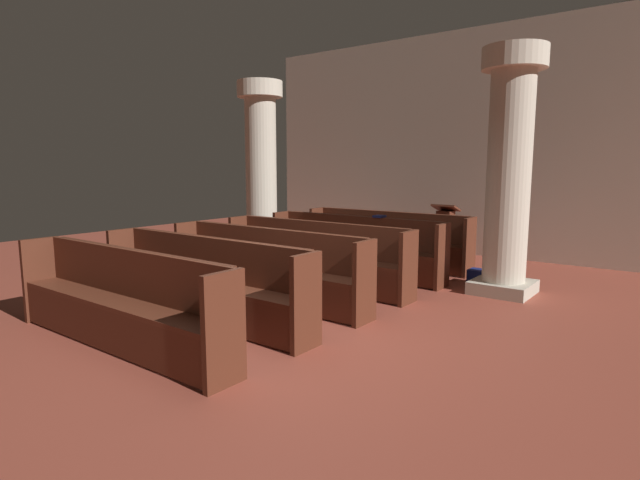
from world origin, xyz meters
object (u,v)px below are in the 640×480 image
at_px(pillar_far_side, 261,168).
at_px(pew_row_0, 386,237).
at_px(pew_row_4, 202,278).
at_px(pillar_aisle_side, 509,169).
at_px(pew_row_2, 315,253).
at_px(lectern, 445,236).
at_px(pew_row_1, 354,244).
at_px(pew_row_5, 119,296).
at_px(hymn_book, 379,216).
at_px(pew_row_3, 266,264).
at_px(kneeler_box_navy, 480,277).

bearing_deg(pillar_far_side, pew_row_0, 19.32).
relative_size(pew_row_4, pillar_aisle_side, 0.94).
bearing_deg(pew_row_2, pew_row_4, -90.00).
bearing_deg(lectern, pew_row_4, -96.38).
distance_m(pew_row_1, pillar_aisle_side, 2.72).
distance_m(pew_row_0, pillar_far_side, 2.79).
relative_size(pew_row_0, pillar_far_side, 0.94).
relative_size(pew_row_1, pew_row_5, 1.00).
xyz_separation_m(pew_row_0, pew_row_4, (0.00, -4.30, 0.00)).
xyz_separation_m(pew_row_4, hymn_book, (0.37, 3.41, 0.47)).
bearing_deg(pillar_far_side, hymn_book, -1.40).
bearing_deg(pew_row_3, pew_row_2, 90.00).
bearing_deg(lectern, pew_row_0, -117.11).
relative_size(pew_row_0, pew_row_1, 1.00).
bearing_deg(pew_row_1, pew_row_2, -90.00).
bearing_deg(pew_row_5, pew_row_2, 90.00).
xyz_separation_m(pillar_far_side, kneeler_box_navy, (4.28, 0.35, -1.66)).
bearing_deg(pew_row_5, pew_row_0, 90.00).
height_order(pew_row_2, pillar_aisle_side, pillar_aisle_side).
bearing_deg(pew_row_4, hymn_book, 83.84).
bearing_deg(hymn_book, pillar_aisle_side, 1.87).
height_order(pew_row_2, pew_row_3, same).
bearing_deg(pillar_aisle_side, pew_row_4, -124.60).
relative_size(pew_row_1, pew_row_3, 1.00).
bearing_deg(pew_row_4, pillar_aisle_side, 55.40).
relative_size(pew_row_5, kneeler_box_navy, 9.75).
bearing_deg(pew_row_3, lectern, 82.09).
height_order(pew_row_1, hymn_book, hymn_book).
distance_m(pillar_far_side, kneeler_box_navy, 4.61).
relative_size(pew_row_2, lectern, 2.97).
bearing_deg(kneeler_box_navy, pew_row_0, 166.23).
bearing_deg(pew_row_4, pew_row_1, 90.00).
distance_m(pew_row_3, pew_row_5, 2.15).
bearing_deg(hymn_book, pew_row_3, -98.96).
bearing_deg(lectern, kneeler_box_navy, -51.79).
distance_m(pew_row_1, kneeler_box_navy, 2.07).
relative_size(pew_row_5, lectern, 2.97).
bearing_deg(pillar_far_side, lectern, 34.34).
height_order(pew_row_1, pew_row_2, same).
distance_m(pew_row_4, pew_row_5, 1.07).
distance_m(pew_row_5, kneeler_box_navy, 5.28).
xyz_separation_m(lectern, hymn_book, (-0.25, -2.09, 0.54)).
relative_size(pew_row_0, pew_row_2, 1.00).
bearing_deg(pew_row_4, pew_row_5, -90.00).
bearing_deg(kneeler_box_navy, pillar_far_side, -175.34).
bearing_deg(pew_row_2, pillar_far_side, 150.54).
height_order(pew_row_0, hymn_book, hymn_book).
bearing_deg(pew_row_4, lectern, 83.62).
distance_m(pew_row_0, lectern, 1.35).
bearing_deg(pew_row_5, kneeler_box_navy, 68.47).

